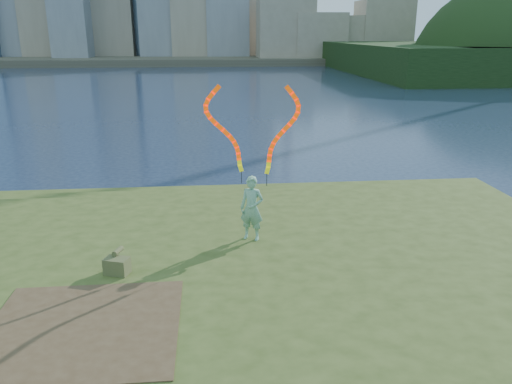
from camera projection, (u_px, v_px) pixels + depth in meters
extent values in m
plane|color=#192640|center=(213.00, 277.00, 11.85)|extent=(320.00, 320.00, 0.00)
cube|color=#384819|center=(214.00, 331.00, 9.44)|extent=(20.00, 18.00, 0.30)
cube|color=#384819|center=(214.00, 311.00, 9.65)|extent=(17.00, 15.00, 0.30)
cube|color=#384819|center=(213.00, 294.00, 9.76)|extent=(14.00, 12.00, 0.30)
cube|color=#47331E|center=(83.00, 328.00, 8.38)|extent=(3.20, 3.00, 0.02)
cube|color=#474234|center=(207.00, 58.00, 101.72)|extent=(320.00, 40.00, 1.20)
imported|color=#196A42|center=(252.00, 208.00, 11.77)|extent=(0.67, 0.57, 1.56)
cylinder|color=black|center=(242.00, 177.00, 11.73)|extent=(0.02, 0.02, 0.30)
cylinder|color=black|center=(267.00, 180.00, 11.54)|extent=(0.02, 0.02, 0.30)
cube|color=#4D532A|center=(117.00, 266.00, 10.23)|extent=(0.56, 0.46, 0.34)
cylinder|color=#4D532A|center=(118.00, 251.00, 10.38)|extent=(0.21, 0.34, 0.11)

